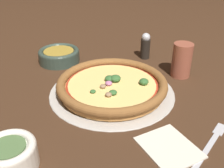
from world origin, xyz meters
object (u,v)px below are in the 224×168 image
Objects in this scene: drinking_cup at (182,60)px; pizza_tray at (112,91)px; pepper_shaker at (145,46)px; pizza at (112,85)px; bowl_near at (59,55)px; fork at (212,142)px; napkin at (169,147)px; bowl_far at (10,154)px.

pizza_tray is at bearing 118.01° from drinking_cup.
drinking_cup is 0.18m from pepper_shaker.
pizza is 2.20× the size of bowl_near.
drinking_cup reaches higher than bowl_near.
fork is at bearing -132.15° from pizza.
fork is (-0.21, -0.23, -0.00)m from pizza_tray.
bowl_near is 0.56m from napkin.
napkin is at bearing -177.70° from pepper_shaker.
pizza is 0.31m from fork.
pizza is 2.01× the size of napkin.
pizza_tray is 0.02m from pizza.
napkin is at bearing 137.85° from fork.
pepper_shaker reaches higher than bowl_near.
pizza_tray is at bearing 156.17° from pepper_shaker.
bowl_near reaches higher than napkin.
fork is (-0.42, -0.43, -0.02)m from bowl_near.
bowl_far is 0.66× the size of napkin.
napkin is 1.01× the size of fork.
bowl_far is (-0.29, 0.19, 0.03)m from pizza_tray.
pizza is at bearing 118.05° from drinking_cup.
drinking_cup is (0.12, -0.22, 0.03)m from pizza.
bowl_far is 1.09× the size of pepper_shaker.
pizza_tray is 2.50× the size of bowl_near.
napkin is 0.10m from fork.
fork is (0.08, -0.42, -0.03)m from bowl_far.
pepper_shaker is at bearing -23.78° from pizza.
pizza reaches higher than fork.
bowl_near is (0.21, 0.20, 0.00)m from pizza.
napkin is (-0.23, -0.13, 0.00)m from pizza_tray.
pizza_tray is 0.35m from bowl_far.
bowl_near is 0.91× the size of napkin.
napkin is at bearing -78.99° from bowl_far.
pepper_shaker reaches higher than fork.
fork is 0.49m from pepper_shaker.
fork is at bearing -134.04° from bowl_near.
bowl_near is at bearing 77.66° from drinking_cup.
napkin is 0.49m from pepper_shaker.
pizza is at bearing -136.08° from bowl_near.
fork is (0.02, -0.10, -0.00)m from napkin.
pizza_tray is 0.29m from bowl_near.
bowl_far reaches higher than pizza.
fork is at bearing -165.84° from pepper_shaker.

